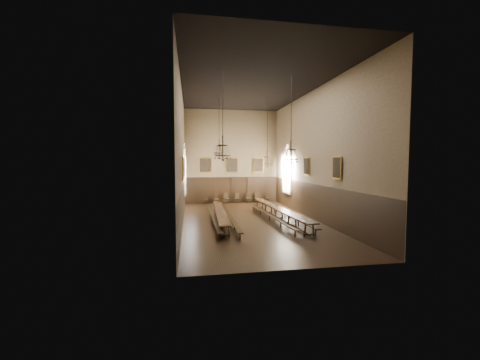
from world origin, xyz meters
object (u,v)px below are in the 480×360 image
object	(u,v)px
bench_left_inner	(230,218)
table_left	(220,216)
bench_right_inner	(270,217)
chair_1	(205,201)
chair_3	(226,200)
chandelier_front_left	(223,150)
chandelier_back_left	(219,149)
chandelier_front_right	(291,154)
bench_right_outer	(285,215)
bench_left_outer	(213,218)
chair_2	(217,201)
chair_4	(238,200)
chandelier_back_right	(267,159)
chair_5	(249,200)
chair_6	(257,200)
table_right	(279,214)
chair_7	(268,200)

from	to	relation	value
bench_left_inner	table_left	bearing A→B (deg)	151.70
bench_right_inner	chair_1	world-z (taller)	chair_1
bench_left_inner	chair_3	size ratio (longest dim) A/B	9.29
chair_1	chandelier_front_left	bearing A→B (deg)	-69.84
chair_3	chandelier_back_left	bearing A→B (deg)	-113.49
bench_right_inner	chandelier_front_right	world-z (taller)	chandelier_front_right
bench_right_inner	bench_right_outer	world-z (taller)	bench_right_outer
chandelier_front_right	table_left	bearing A→B (deg)	140.76
bench_left_outer	chair_2	xyz separation A→B (m)	(0.96, 8.30, 0.00)
chair_4	chandelier_back_right	distance (m)	7.07
table_left	chair_5	distance (m)	9.05
chair_2	bench_right_outer	bearing A→B (deg)	-65.40
bench_left_outer	chandelier_back_right	xyz separation A→B (m)	(4.42, 2.70, 3.94)
bench_right_outer	chair_6	bearing A→B (deg)	90.32
table_right	chair_5	xyz separation A→B (m)	(-0.47, 8.30, -0.10)
bench_right_outer	chair_2	distance (m)	9.18
chandelier_back_right	chandelier_front_left	bearing A→B (deg)	-125.17
table_left	chair_1	size ratio (longest dim) A/B	10.58
table_left	chandelier_front_left	distance (m)	5.38
table_right	chair_1	distance (m)	9.50
chair_7	bench_right_outer	bearing A→B (deg)	-89.17
table_left	chair_6	size ratio (longest dim) A/B	9.20
table_right	chair_4	bearing A→B (deg)	100.54
chair_5	chandelier_back_left	xyz separation A→B (m)	(-3.50, -6.50, 4.67)
chair_7	chandelier_front_right	distance (m)	12.26
chair_1	chandelier_back_left	bearing A→B (deg)	-65.74
chandelier_back_right	bench_left_outer	bearing A→B (deg)	-148.63
bench_left_outer	bench_right_outer	xyz separation A→B (m)	(5.02, 0.07, 0.01)
table_right	chandelier_front_left	bearing A→B (deg)	-143.16
table_left	chandelier_front_right	bearing A→B (deg)	-39.24
chair_2	bench_left_inner	bearing A→B (deg)	-90.81
chair_2	chair_5	xyz separation A→B (m)	(3.13, 0.05, 0.02)
table_left	chandelier_front_right	size ratio (longest dim) A/B	1.86
bench_right_inner	chair_3	bearing A→B (deg)	102.93
table_right	bench_left_outer	distance (m)	4.57
chair_7	bench_left_outer	bearing A→B (deg)	-118.14
bench_left_outer	chair_4	distance (m)	8.93
chair_5	bench_left_inner	bearing A→B (deg)	-112.80
chandelier_front_right	bench_right_inner	bearing A→B (deg)	98.95
chair_4	chandelier_back_left	distance (m)	8.41
chandelier_front_right	chair_6	bearing A→B (deg)	86.63
chair_3	chandelier_back_right	distance (m)	7.31
chair_1	chair_4	size ratio (longest dim) A/B	0.90
bench_left_inner	chair_1	bearing A→B (deg)	97.85
chair_4	bench_right_outer	bearing A→B (deg)	-93.26
chair_5	chair_3	bearing A→B (deg)	177.21
table_left	chair_7	distance (m)	9.95
bench_right_outer	chair_7	distance (m)	8.31
chair_6	bench_left_outer	bearing A→B (deg)	-125.14
bench_left_outer	chandelier_back_left	world-z (taller)	chandelier_back_left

